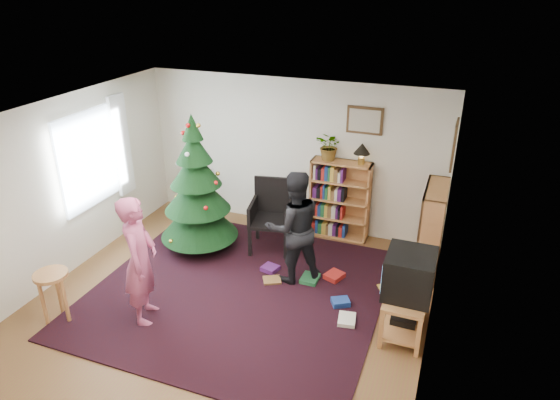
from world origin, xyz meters
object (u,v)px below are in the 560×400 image
(picture_right, at_px, (454,145))
(tv_stand, at_px, (405,309))
(christmas_tree, at_px, (197,195))
(table_lamp, at_px, (362,150))
(picture_back, at_px, (365,120))
(armchair, at_px, (274,211))
(bookshelf_back, at_px, (340,199))
(bookshelf_right, at_px, (431,229))
(crt_tv, at_px, (409,274))
(stool, at_px, (52,284))
(potted_plant, at_px, (330,146))
(person_by_chair, at_px, (294,228))
(person_standing, at_px, (140,260))

(picture_right, xyz_separation_m, tv_stand, (-0.26, -1.47, -1.63))
(christmas_tree, xyz_separation_m, table_lamp, (2.23, 1.16, 0.62))
(picture_back, height_order, tv_stand, picture_back)
(armchair, bearing_deg, picture_back, 24.46)
(bookshelf_back, height_order, armchair, bookshelf_back)
(bookshelf_right, height_order, table_lamp, table_lamp)
(crt_tv, relative_size, table_lamp, 1.80)
(picture_right, relative_size, stool, 0.88)
(stool, bearing_deg, crt_tv, 17.82)
(christmas_tree, bearing_deg, picture_back, 30.24)
(potted_plant, bearing_deg, picture_right, -18.07)
(bookshelf_back, relative_size, bookshelf_right, 1.00)
(bookshelf_back, height_order, bookshelf_right, same)
(picture_back, relative_size, stool, 0.81)
(crt_tv, xyz_separation_m, person_by_chair, (-1.62, 0.60, 0.00))
(picture_right, xyz_separation_m, armchair, (-2.48, -0.10, -1.35))
(bookshelf_right, bearing_deg, picture_right, -110.65)
(picture_back, bearing_deg, bookshelf_back, -154.56)
(christmas_tree, xyz_separation_m, bookshelf_back, (1.93, 1.16, -0.24))
(crt_tv, height_order, table_lamp, table_lamp)
(bookshelf_right, bearing_deg, crt_tv, 175.39)
(christmas_tree, height_order, armchair, christmas_tree)
(tv_stand, distance_m, person_by_chair, 1.80)
(christmas_tree, relative_size, potted_plant, 4.74)
(bookshelf_back, relative_size, potted_plant, 2.84)
(stool, height_order, table_lamp, table_lamp)
(bookshelf_right, xyz_separation_m, armchair, (-2.34, -0.15, -0.06))
(bookshelf_back, xyz_separation_m, crt_tv, (1.35, -2.06, 0.15))
(bookshelf_back, distance_m, potted_plant, 0.89)
(crt_tv, xyz_separation_m, stool, (-4.06, -1.31, -0.29))
(christmas_tree, bearing_deg, armchair, 23.80)
(person_by_chair, bearing_deg, crt_tv, 124.77)
(person_standing, bearing_deg, crt_tv, -95.27)
(stool, height_order, person_by_chair, person_by_chair)
(armchair, bearing_deg, stool, -135.52)
(christmas_tree, relative_size, armchair, 1.95)
(person_standing, height_order, person_by_chair, person_standing)
(potted_plant, bearing_deg, bookshelf_right, -17.85)
(crt_tv, xyz_separation_m, armchair, (-2.22, 1.37, -0.21))
(bookshelf_back, bearing_deg, tv_stand, -56.73)
(person_standing, bearing_deg, picture_right, -75.94)
(stool, relative_size, person_by_chair, 0.42)
(person_by_chair, bearing_deg, picture_right, 170.03)
(armchair, bearing_deg, bookshelf_back, 27.29)
(tv_stand, relative_size, armchair, 0.77)
(tv_stand, distance_m, table_lamp, 2.61)
(christmas_tree, bearing_deg, potted_plant, 33.74)
(picture_right, distance_m, armchair, 2.82)
(bookshelf_right, distance_m, tv_stand, 1.57)
(potted_plant, height_order, table_lamp, potted_plant)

